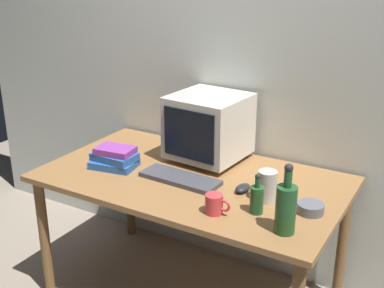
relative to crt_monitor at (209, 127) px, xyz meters
name	(u,v)px	position (x,y,z in m)	size (l,w,h in m)	color
back_wall	(237,64)	(0.04, 0.26, 0.31)	(4.00, 0.08, 2.50)	beige
desk	(192,191)	(0.04, -0.25, -0.27)	(1.56, 0.89, 0.75)	olive
crt_monitor	(209,127)	(0.00, 0.00, 0.00)	(0.41, 0.41, 0.37)	beige
keyboard	(180,178)	(0.01, -0.32, -0.18)	(0.42, 0.15, 0.02)	#3F3F47
computer_mouse	(243,188)	(0.34, -0.28, -0.17)	(0.06, 0.10, 0.04)	black
bottle_tall	(286,207)	(0.65, -0.53, -0.08)	(0.09, 0.09, 0.31)	#1E4C23
bottle_short	(257,198)	(0.48, -0.44, -0.12)	(0.06, 0.06, 0.19)	#1E4C23
book_stack	(115,158)	(-0.38, -0.35, -0.14)	(0.26, 0.20, 0.11)	#28569E
mug	(215,204)	(0.32, -0.54, -0.15)	(0.12, 0.08, 0.09)	#CC383D
cd_spindle	(310,208)	(0.69, -0.32, -0.17)	(0.12, 0.12, 0.04)	#595B66
metal_canister	(267,186)	(0.48, -0.31, -0.12)	(0.09, 0.09, 0.15)	#B7B2A8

